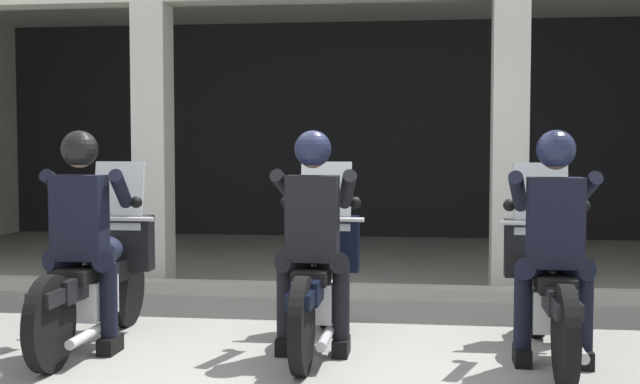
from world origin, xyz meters
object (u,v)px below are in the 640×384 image
(motorcycle_right, at_px, (548,285))
(motorcycle_center, at_px, (319,278))
(police_officer_center, at_px, (313,222))
(police_officer_left, at_px, (82,222))
(police_officer_right, at_px, (554,227))
(motorcycle_left, at_px, (98,276))

(motorcycle_right, bearing_deg, motorcycle_center, -179.37)
(police_officer_center, xyz_separation_m, motorcycle_right, (1.64, 0.19, -0.44))
(police_officer_left, relative_size, police_officer_center, 1.00)
(police_officer_left, bearing_deg, motorcycle_right, 11.96)
(motorcycle_right, height_order, police_officer_right, police_officer_right)
(police_officer_left, bearing_deg, motorcycle_left, 95.68)
(police_officer_left, height_order, police_officer_right, same)
(police_officer_left, xyz_separation_m, police_officer_center, (1.64, 0.16, 0.00))
(motorcycle_left, relative_size, police_officer_center, 1.29)
(motorcycle_left, distance_m, police_officer_center, 1.70)
(police_officer_center, bearing_deg, motorcycle_right, 14.24)
(motorcycle_left, distance_m, motorcycle_center, 1.65)
(motorcycle_right, bearing_deg, police_officer_center, -169.50)
(motorcycle_left, relative_size, police_officer_right, 1.29)
(motorcycle_right, bearing_deg, police_officer_right, -86.33)
(motorcycle_left, bearing_deg, motorcycle_center, 11.41)
(motorcycle_center, relative_size, police_officer_right, 1.29)
(motorcycle_left, distance_m, police_officer_right, 3.31)
(motorcycle_right, bearing_deg, police_officer_left, -170.05)
(police_officer_right, bearing_deg, motorcycle_left, -179.93)
(police_officer_right, bearing_deg, motorcycle_right, 93.67)
(motorcycle_left, bearing_deg, police_officer_left, -84.32)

